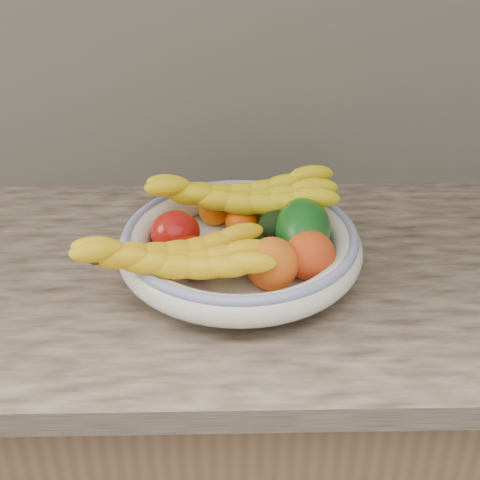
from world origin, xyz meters
name	(u,v)px	position (x,y,z in m)	size (l,w,h in m)	color
kitchen_counter	(240,445)	(0.00, 1.69, 0.46)	(2.44, 0.66, 1.40)	brown
fruit_bowl	(240,246)	(0.00, 1.66, 0.95)	(0.39, 0.39, 0.08)	white
clementine_back_left	(215,210)	(-0.04, 1.77, 0.95)	(0.06, 0.06, 0.05)	orange
clementine_back_right	(248,212)	(0.02, 1.76, 0.95)	(0.05, 0.05, 0.05)	#F95605
clementine_back_mid	(242,222)	(0.01, 1.73, 0.95)	(0.06, 0.06, 0.05)	#FF5A05
tomato_left	(175,233)	(-0.10, 1.68, 0.96)	(0.08, 0.08, 0.07)	#AE110D
tomato_near_left	(190,257)	(-0.08, 1.61, 0.96)	(0.07, 0.07, 0.07)	#A50900
avocado_center	(247,246)	(0.01, 1.63, 0.96)	(0.06, 0.09, 0.06)	black
avocado_right	(279,224)	(0.07, 1.70, 0.96)	(0.06, 0.09, 0.06)	black
green_mango	(303,230)	(0.10, 1.66, 0.98)	(0.09, 0.13, 0.10)	#0E4B13
peach_front	(272,264)	(0.05, 1.58, 0.97)	(0.08, 0.08, 0.08)	orange
peach_right	(310,255)	(0.10, 1.60, 0.97)	(0.08, 0.08, 0.08)	orange
banana_bunch_back	(241,201)	(0.00, 1.74, 0.99)	(0.33, 0.12, 0.09)	yellow
banana_bunch_front	(174,262)	(-0.10, 1.56, 0.98)	(0.30, 0.12, 0.08)	yellow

